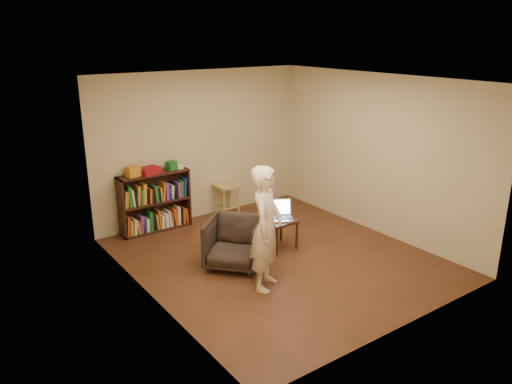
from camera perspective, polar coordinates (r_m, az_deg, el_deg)
floor at (r=7.48m, az=2.53°, el=-7.54°), size 4.50×4.50×0.00m
ceiling at (r=6.79m, az=2.84°, el=12.71°), size 4.50×4.50×0.00m
wall_back at (r=8.85m, az=-6.36°, el=5.30°), size 4.00×0.00×4.00m
wall_left at (r=6.05m, az=-12.42°, el=-0.95°), size 0.00×4.50×4.50m
wall_right at (r=8.37m, az=13.56°, el=4.19°), size 0.00×4.50×4.50m
bookshelf at (r=8.52m, az=-11.49°, el=-1.46°), size 1.20×0.30×1.00m
box_yellow at (r=8.18m, az=-13.87°, el=2.30°), size 0.23×0.18×0.17m
red_cloth at (r=8.29m, az=-12.08°, el=2.40°), size 0.37×0.30×0.11m
box_green at (r=8.47m, az=-9.64°, el=3.01°), size 0.16×0.16×0.14m
box_white at (r=8.52m, az=-8.70°, el=2.90°), size 0.11×0.11×0.08m
stool at (r=9.07m, az=-3.39°, el=0.18°), size 0.39×0.39×0.57m
armchair at (r=7.11m, az=-2.46°, el=-5.81°), size 1.09×1.09×0.71m
side_table at (r=7.69m, az=2.67°, el=-3.70°), size 0.45×0.45×0.46m
laptop at (r=7.70m, az=2.76°, el=-2.59°), size 0.51×0.50×0.27m
person at (r=6.36m, az=1.18°, el=-4.17°), size 0.72×0.68×1.65m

